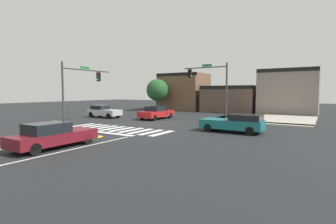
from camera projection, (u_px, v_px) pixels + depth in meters
The scene contains 13 objects.
ground_plane at pixel (149, 123), 25.30m from camera, with size 120.00×120.00×0.00m, color #232628.
crosswalk_near at pixel (117, 129), 21.49m from camera, with size 9.48×3.00×0.01m.
lane_markings at pixel (50, 145), 15.01m from camera, with size 6.80×18.75×0.01m.
bike_detector_marking at pixel (96, 137), 17.69m from camera, with size 1.00×1.00×0.01m.
curb_corner_northeast at pixel (260, 119), 28.82m from camera, with size 10.00×10.60×0.15m.
storefront_row at pixel (229, 94), 40.30m from camera, with size 23.97×6.39×6.21m.
traffic_signal_northeast at pixel (210, 81), 27.61m from camera, with size 5.04×0.32×6.11m.
traffic_signal_southwest at pixel (80, 83), 24.99m from camera, with size 0.32×5.84×5.83m.
car_silver at pixel (104, 111), 31.03m from camera, with size 4.29×1.71×1.46m.
car_maroon at pixel (53, 135), 14.09m from camera, with size 1.77×4.70×1.42m.
car_red at pixel (156, 112), 29.29m from camera, with size 1.88×4.78×1.49m.
car_teal at pixel (235, 123), 19.57m from camera, with size 4.66×1.95×1.41m.
roadside_tree at pixel (157, 90), 41.37m from camera, with size 3.52×3.52×5.16m.
Camera 1 is at (14.84, -20.38, 3.07)m, focal length 27.46 mm.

